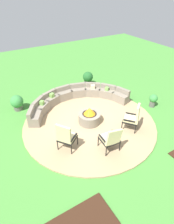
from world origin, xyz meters
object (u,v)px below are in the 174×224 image
at_px(curved_stone_bench, 75,98).
at_px(potted_plant_1, 17,102).
at_px(lounge_chair_front_right, 111,138).
at_px(potted_plant_0, 153,100).
at_px(lounge_chair_front_left, 66,136).
at_px(lounge_chair_back_left, 133,117).
at_px(potted_plant_2, 88,78).
at_px(fire_pit, 89,117).

bearing_deg(curved_stone_bench, potted_plant_1, 159.65).
distance_m(lounge_chair_front_right, potted_plant_0, 3.70).
bearing_deg(lounge_chair_front_left, lounge_chair_back_left, 46.07).
bearing_deg(potted_plant_2, potted_plant_1, -173.00).
height_order(lounge_chair_front_right, lounge_chair_back_left, lounge_chair_back_left).
xyz_separation_m(potted_plant_1, potted_plant_2, (4.09, 0.50, 0.03)).
distance_m(lounge_chair_front_right, lounge_chair_back_left, 1.51).
relative_size(lounge_chair_front_left, potted_plant_1, 1.59).
relative_size(curved_stone_bench, potted_plant_1, 6.58).
relative_size(fire_pit, lounge_chair_back_left, 0.81).
bearing_deg(potted_plant_0, lounge_chair_front_right, -159.56).
distance_m(lounge_chair_front_left, potted_plant_2, 5.17).
relative_size(lounge_chair_front_left, potted_plant_2, 1.48).
bearing_deg(lounge_chair_front_right, potted_plant_2, 71.71).
height_order(lounge_chair_front_left, lounge_chair_back_left, lounge_chair_front_left).
height_order(lounge_chair_front_left, potted_plant_1, lounge_chair_front_left).
height_order(potted_plant_0, potted_plant_1, potted_plant_1).
bearing_deg(potted_plant_0, potted_plant_2, 112.55).
bearing_deg(fire_pit, curved_stone_bench, 82.86).
relative_size(lounge_chair_front_right, potted_plant_2, 1.32).
relative_size(potted_plant_0, potted_plant_2, 0.81).
bearing_deg(lounge_chair_back_left, potted_plant_1, 93.61).
bearing_deg(potted_plant_1, potted_plant_0, -28.50).
bearing_deg(potted_plant_2, potted_plant_0, -67.45).
bearing_deg(lounge_chair_front_left, potted_plant_2, 103.79).
height_order(fire_pit, lounge_chair_front_right, lounge_chair_front_right).
distance_m(fire_pit, potted_plant_1, 3.47).
xyz_separation_m(fire_pit, curved_stone_bench, (0.21, 1.65, -0.01)).
relative_size(lounge_chair_front_left, lounge_chair_back_left, 1.02).
bearing_deg(potted_plant_2, lounge_chair_front_right, -112.56).
bearing_deg(lounge_chair_back_left, lounge_chair_front_right, 159.42).
distance_m(lounge_chair_front_left, potted_plant_1, 3.59).
height_order(lounge_chair_front_left, potted_plant_2, lounge_chair_front_left).
xyz_separation_m(lounge_chair_front_right, potted_plant_1, (-2.10, 4.31, -0.21)).
relative_size(potted_plant_1, potted_plant_2, 0.93).
distance_m(curved_stone_bench, potted_plant_1, 2.68).
height_order(fire_pit, potted_plant_0, fire_pit).
xyz_separation_m(lounge_chair_front_right, lounge_chair_back_left, (1.44, 0.48, 0.04)).
height_order(curved_stone_bench, potted_plant_2, potted_plant_2).
relative_size(lounge_chair_front_right, potted_plant_1, 1.42).
xyz_separation_m(fire_pit, lounge_chair_back_left, (1.22, -1.24, 0.30)).
relative_size(curved_stone_bench, lounge_chair_back_left, 4.23).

